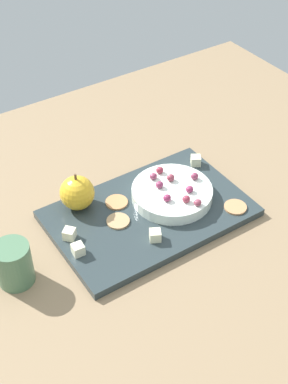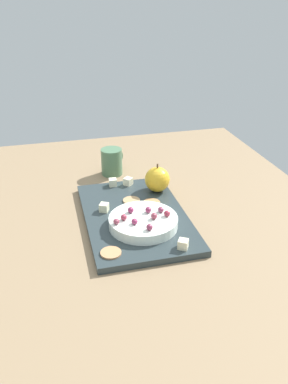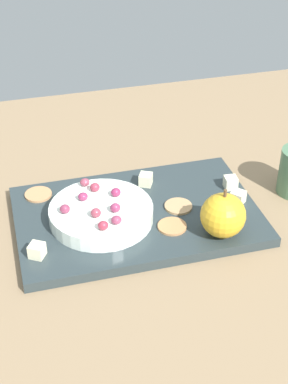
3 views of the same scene
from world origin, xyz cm
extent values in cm
cube|color=#8A7153|center=(0.00, 0.00, 1.61)|extent=(129.60, 104.86, 3.23)
cube|color=#2C383B|center=(-1.60, -0.61, 4.06)|extent=(39.59, 25.35, 1.67)
cylinder|color=white|center=(4.48, -0.46, 6.14)|extent=(16.72, 16.72, 2.48)
sphere|color=gold|center=(-12.90, 8.45, 8.42)|extent=(7.05, 7.05, 7.05)
cylinder|color=brown|center=(-12.90, 8.45, 12.55)|extent=(0.50, 0.50, 1.20)
cube|color=#F8EFC4|center=(15.48, 6.32, 5.97)|extent=(2.94, 2.94, 2.14)
cube|color=#F7EFC8|center=(-18.61, 1.28, 5.97)|extent=(3.02, 3.02, 2.14)
cube|color=#EAE9C4|center=(-19.10, -3.19, 5.97)|extent=(2.30, 2.30, 2.14)
cube|color=#F5F2C4|center=(-5.12, -8.00, 5.97)|extent=(2.88, 2.88, 2.14)
cylinder|color=tan|center=(-8.56, 0.23, 5.10)|extent=(4.62, 4.62, 0.40)
cylinder|color=tan|center=(-5.92, 4.93, 5.10)|extent=(4.62, 4.62, 0.40)
cylinder|color=tan|center=(13.52, -9.60, 5.10)|extent=(4.62, 4.62, 0.40)
ellipsoid|color=#9A3347|center=(4.47, -4.76, 8.11)|extent=(1.64, 1.47, 1.46)
ellipsoid|color=#8A3855|center=(3.04, 4.80, 8.05)|extent=(1.64, 1.47, 1.34)
ellipsoid|color=#8D2950|center=(1.47, -2.42, 8.11)|extent=(1.64, 1.47, 1.46)
ellipsoid|color=#90394A|center=(5.73, 2.32, 8.15)|extent=(1.64, 1.47, 1.54)
ellipsoid|color=#992E41|center=(5.29, 5.70, 8.10)|extent=(1.64, 1.47, 1.44)
ellipsoid|color=#913D52|center=(5.79, -6.79, 8.04)|extent=(1.64, 1.47, 1.32)
ellipsoid|color=#8F2E55|center=(6.85, -2.70, 8.05)|extent=(1.64, 1.47, 1.35)
ellipsoid|color=#83324D|center=(10.20, -0.30, 8.13)|extent=(1.64, 1.47, 1.49)
ellipsoid|color=#8C3255|center=(2.51, 1.75, 8.12)|extent=(1.64, 1.47, 1.49)
cylinder|color=#4D7554|center=(-30.77, -1.33, 7.40)|extent=(6.59, 6.59, 8.35)
torus|color=#4D7554|center=(-34.07, 1.72, 7.40)|extent=(3.48, 3.30, 4.00)
camera|label=1|loc=(-46.61, -67.34, 79.58)|focal=50.76mm
camera|label=2|loc=(84.84, -20.29, 57.28)|focal=37.69mm
camera|label=3|loc=(17.60, 74.58, 61.88)|focal=54.73mm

